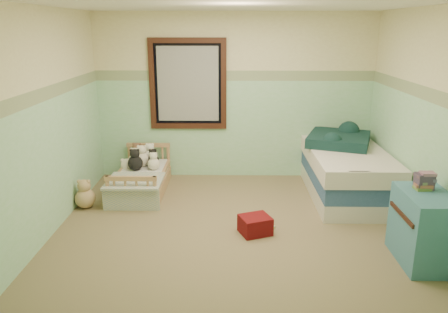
{
  "coord_description": "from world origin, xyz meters",
  "views": [
    {
      "loc": [
        -0.06,
        -4.84,
        2.28
      ],
      "look_at": [
        -0.14,
        0.35,
        0.74
      ],
      "focal_mm": 35.12,
      "sensor_mm": 36.0,
      "label": 1
    }
  ],
  "objects_px": {
    "plush_floor_cream": "(128,177)",
    "dresser": "(424,228)",
    "plush_floor_tan": "(85,198)",
    "red_pillow": "(255,225)",
    "twin_bed_frame": "(344,187)",
    "toddler_bed_frame": "(142,186)",
    "floor_book": "(261,228)"
  },
  "relations": [
    {
      "from": "plush_floor_cream",
      "to": "floor_book",
      "type": "bearing_deg",
      "value": -36.89
    },
    {
      "from": "red_pillow",
      "to": "dresser",
      "type": "bearing_deg",
      "value": -20.24
    },
    {
      "from": "twin_bed_frame",
      "to": "dresser",
      "type": "height_order",
      "value": "dresser"
    },
    {
      "from": "red_pillow",
      "to": "twin_bed_frame",
      "type": "bearing_deg",
      "value": 42.97
    },
    {
      "from": "red_pillow",
      "to": "floor_book",
      "type": "height_order",
      "value": "red_pillow"
    },
    {
      "from": "plush_floor_cream",
      "to": "red_pillow",
      "type": "distance_m",
      "value": 2.36
    },
    {
      "from": "plush_floor_tan",
      "to": "red_pillow",
      "type": "xyz_separation_m",
      "value": [
        2.18,
        -0.71,
        -0.03
      ]
    },
    {
      "from": "twin_bed_frame",
      "to": "dresser",
      "type": "distance_m",
      "value": 1.88
    },
    {
      "from": "toddler_bed_frame",
      "to": "red_pillow",
      "type": "xyz_separation_m",
      "value": [
        1.56,
        -1.32,
        0.02
      ]
    },
    {
      "from": "toddler_bed_frame",
      "to": "floor_book",
      "type": "xyz_separation_m",
      "value": [
        1.64,
        -1.2,
        -0.07
      ]
    },
    {
      "from": "plush_floor_tan",
      "to": "twin_bed_frame",
      "type": "bearing_deg",
      "value": 8.43
    },
    {
      "from": "plush_floor_cream",
      "to": "floor_book",
      "type": "height_order",
      "value": "plush_floor_cream"
    },
    {
      "from": "twin_bed_frame",
      "to": "red_pillow",
      "type": "bearing_deg",
      "value": -137.03
    },
    {
      "from": "toddler_bed_frame",
      "to": "red_pillow",
      "type": "bearing_deg",
      "value": -40.13
    },
    {
      "from": "toddler_bed_frame",
      "to": "dresser",
      "type": "bearing_deg",
      "value": -30.98
    },
    {
      "from": "dresser",
      "to": "red_pillow",
      "type": "bearing_deg",
      "value": 159.76
    },
    {
      "from": "toddler_bed_frame",
      "to": "floor_book",
      "type": "height_order",
      "value": "toddler_bed_frame"
    },
    {
      "from": "dresser",
      "to": "floor_book",
      "type": "distance_m",
      "value": 1.75
    },
    {
      "from": "twin_bed_frame",
      "to": "red_pillow",
      "type": "height_order",
      "value": "twin_bed_frame"
    },
    {
      "from": "plush_floor_cream",
      "to": "dresser",
      "type": "xyz_separation_m",
      "value": [
        3.44,
        -2.13,
        0.22
      ]
    },
    {
      "from": "red_pillow",
      "to": "floor_book",
      "type": "distance_m",
      "value": 0.16
    },
    {
      "from": "plush_floor_tan",
      "to": "floor_book",
      "type": "relative_size",
      "value": 0.94
    },
    {
      "from": "twin_bed_frame",
      "to": "toddler_bed_frame",
      "type": "bearing_deg",
      "value": 178.32
    },
    {
      "from": "dresser",
      "to": "plush_floor_tan",
      "type": "bearing_deg",
      "value": 160.99
    },
    {
      "from": "plush_floor_tan",
      "to": "red_pillow",
      "type": "distance_m",
      "value": 2.29
    },
    {
      "from": "toddler_bed_frame",
      "to": "floor_book",
      "type": "relative_size",
      "value": 4.81
    },
    {
      "from": "plush_floor_cream",
      "to": "plush_floor_tan",
      "type": "height_order",
      "value": "plush_floor_cream"
    },
    {
      "from": "plush_floor_tan",
      "to": "dresser",
      "type": "relative_size",
      "value": 0.36
    },
    {
      "from": "dresser",
      "to": "red_pillow",
      "type": "distance_m",
      "value": 1.76
    },
    {
      "from": "plush_floor_cream",
      "to": "floor_book",
      "type": "distance_m",
      "value": 2.35
    },
    {
      "from": "plush_floor_cream",
      "to": "plush_floor_tan",
      "type": "xyz_separation_m",
      "value": [
        -0.38,
        -0.81,
        -0.01
      ]
    },
    {
      "from": "dresser",
      "to": "floor_book",
      "type": "xyz_separation_m",
      "value": [
        -1.56,
        0.72,
        -0.35
      ]
    }
  ]
}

